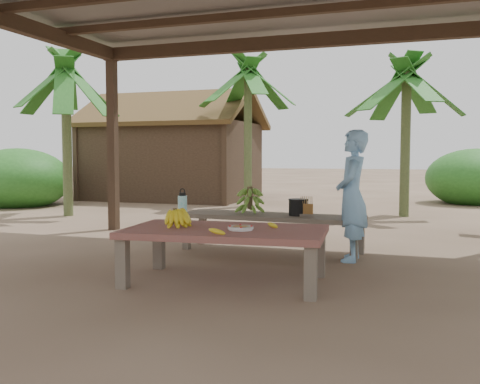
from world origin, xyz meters
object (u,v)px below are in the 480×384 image
(ripe_banana_bunch, at_px, (175,216))
(cooking_pot, at_px, (298,208))
(water_flask, at_px, (183,208))
(work_table, at_px, (225,235))
(woman, at_px, (352,196))
(bench, at_px, (271,219))
(plate, at_px, (241,228))

(ripe_banana_bunch, bearing_deg, cooking_pot, 64.08)
(water_flask, bearing_deg, ripe_banana_bunch, -78.40)
(work_table, bearing_deg, woman, 49.90)
(ripe_banana_bunch, bearing_deg, work_table, 1.64)
(cooking_pot, distance_m, woman, 0.73)
(work_table, xyz_separation_m, cooking_pot, (0.31, 1.65, 0.11))
(water_flask, height_order, cooking_pot, water_flask)
(bench, height_order, plate, plate)
(cooking_pot, bearing_deg, plate, -94.77)
(work_table, xyz_separation_m, water_flask, (-0.57, 0.30, 0.21))
(work_table, relative_size, cooking_pot, 8.47)
(work_table, height_order, plate, plate)
(ripe_banana_bunch, distance_m, cooking_pot, 1.86)
(work_table, bearing_deg, plate, -24.87)
(work_table, xyz_separation_m, plate, (0.17, -0.06, 0.08))
(plate, height_order, woman, woman)
(water_flask, relative_size, cooking_pot, 1.51)
(work_table, distance_m, cooking_pot, 1.69)
(plate, relative_size, woman, 0.16)
(bench, distance_m, water_flask, 1.48)
(bench, relative_size, water_flask, 6.61)
(plate, bearing_deg, work_table, 160.39)
(water_flask, bearing_deg, cooking_pot, 57.15)
(plate, height_order, water_flask, water_flask)
(ripe_banana_bunch, xyz_separation_m, plate, (0.67, -0.04, -0.08))
(ripe_banana_bunch, xyz_separation_m, cooking_pot, (0.81, 1.67, -0.05))
(plate, relative_size, cooking_pot, 1.05)
(cooking_pot, bearing_deg, work_table, -100.59)
(bench, bearing_deg, plate, -80.91)
(woman, bearing_deg, cooking_pot, -114.85)
(plate, height_order, cooking_pot, cooking_pot)
(work_table, relative_size, bench, 0.85)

